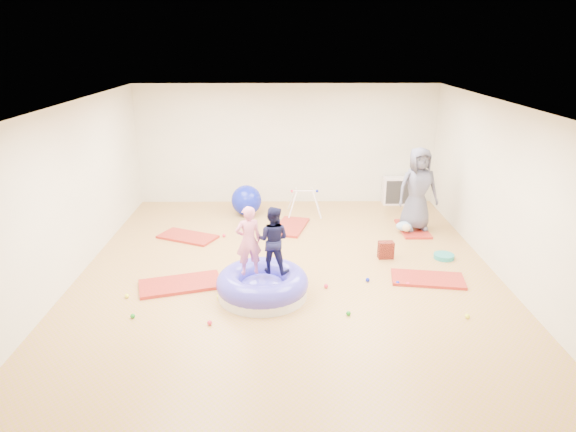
{
  "coord_description": "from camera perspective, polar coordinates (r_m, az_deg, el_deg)",
  "views": [
    {
      "loc": [
        -0.09,
        -7.93,
        3.74
      ],
      "look_at": [
        0.0,
        0.3,
        0.9
      ],
      "focal_mm": 32.0,
      "sensor_mm": 36.0,
      "label": 1
    }
  ],
  "objects": [
    {
      "name": "backpack",
      "position": [
        9.4,
        10.82,
        -3.73
      ],
      "size": [
        0.28,
        0.18,
        0.31
      ],
      "primitive_type": "cube",
      "rotation": [
        0.0,
        0.0,
        0.07
      ],
      "color": "#A12C1A",
      "rests_on": "ground"
    },
    {
      "name": "gym_mat_mid_left",
      "position": [
        10.4,
        -11.08,
        -2.28
      ],
      "size": [
        1.27,
        0.99,
        0.05
      ],
      "primitive_type": "cube",
      "rotation": [
        0.0,
        0.0,
        -0.44
      ],
      "color": "#BD3615",
      "rests_on": "ground"
    },
    {
      "name": "child_navy",
      "position": [
        7.71,
        -1.69,
        -2.32
      ],
      "size": [
        0.59,
        0.52,
        1.04
      ],
      "primitive_type": "imported",
      "rotation": [
        0.0,
        0.0,
        2.87
      ],
      "color": "black",
      "rests_on": "inflatable_cushion"
    },
    {
      "name": "ball_pit_balls",
      "position": [
        8.07,
        1.41,
        -8.29
      ],
      "size": [
        5.06,
        3.4,
        0.07
      ],
      "color": "#E62845",
      "rests_on": "ground"
    },
    {
      "name": "gym_mat_center_back",
      "position": [
        10.75,
        0.29,
        -1.19
      ],
      "size": [
        0.85,
        1.25,
        0.05
      ],
      "primitive_type": "cube",
      "rotation": [
        0.0,
        0.0,
        1.3
      ],
      "color": "#BD3615",
      "rests_on": "ground"
    },
    {
      "name": "inflatable_cushion",
      "position": [
        7.93,
        -2.85,
        -7.7
      ],
      "size": [
        1.41,
        1.41,
        0.45
      ],
      "rotation": [
        0.0,
        0.0,
        0.34
      ],
      "color": "silver",
      "rests_on": "ground"
    },
    {
      "name": "exercise_ball_blue",
      "position": [
        11.5,
        -4.64,
        1.76
      ],
      "size": [
        0.67,
        0.67,
        0.67
      ],
      "primitive_type": "sphere",
      "color": "#0F1AAB",
      "rests_on": "ground"
    },
    {
      "name": "yellow_toy",
      "position": [
        8.0,
        -7.11,
        -8.85
      ],
      "size": [
        0.22,
        0.22,
        0.03
      ],
      "primitive_type": "cylinder",
      "color": "#EFFA2C",
      "rests_on": "ground"
    },
    {
      "name": "child_pink",
      "position": [
        7.66,
        -4.42,
        -2.39
      ],
      "size": [
        0.45,
        0.36,
        1.08
      ],
      "primitive_type": "imported",
      "rotation": [
        0.0,
        0.0,
        3.43
      ],
      "color": "pink",
      "rests_on": "inflatable_cushion"
    },
    {
      "name": "gym_mat_right",
      "position": [
        8.76,
        15.27,
        -6.77
      ],
      "size": [
        1.24,
        0.75,
        0.05
      ],
      "primitive_type": "cube",
      "rotation": [
        0.0,
        0.0,
        -0.15
      ],
      "color": "#BD3615",
      "rests_on": "ground"
    },
    {
      "name": "gym_mat_rear_right",
      "position": [
        10.94,
        13.68,
        -1.39
      ],
      "size": [
        0.55,
        1.1,
        0.05
      ],
      "primitive_type": "cube",
      "rotation": [
        0.0,
        0.0,
        1.57
      ],
      "color": "#BD3615",
      "rests_on": "ground"
    },
    {
      "name": "gym_mat_front_left",
      "position": [
        8.46,
        -11.84,
        -7.42
      ],
      "size": [
        1.42,
        0.99,
        0.05
      ],
      "primitive_type": "cube",
      "rotation": [
        0.0,
        0.0,
        0.29
      ],
      "color": "#BD3615",
      "rests_on": "ground"
    },
    {
      "name": "infant",
      "position": [
        10.66,
        12.85,
        -1.15
      ],
      "size": [
        0.34,
        0.35,
        0.2
      ],
      "color": "#90B4D3",
      "rests_on": "gym_mat_rear_right"
    },
    {
      "name": "balance_disc",
      "position": [
        9.68,
        16.93,
        -4.31
      ],
      "size": [
        0.36,
        0.36,
        0.08
      ],
      "primitive_type": "cylinder",
      "color": "teal",
      "rests_on": "ground"
    },
    {
      "name": "room",
      "position": [
        8.27,
        0.02,
        2.6
      ],
      "size": [
        7.01,
        8.01,
        2.81
      ],
      "color": "#B17458",
      "rests_on": "ground"
    },
    {
      "name": "adult_caregiver",
      "position": [
        10.65,
        14.23,
        2.93
      ],
      "size": [
        0.89,
        0.65,
        1.69
      ],
      "primitive_type": "imported",
      "rotation": [
        0.0,
        0.0,
        0.14
      ],
      "color": "#4D4D5F",
      "rests_on": "gym_mat_rear_right"
    },
    {
      "name": "infant_play_gym",
      "position": [
        11.43,
        1.83,
        1.95
      ],
      "size": [
        0.75,
        0.71,
        0.57
      ],
      "rotation": [
        0.0,
        0.0,
        -0.19
      ],
      "color": "silver",
      "rests_on": "ground"
    },
    {
      "name": "exercise_ball_orange",
      "position": [
        11.95,
        -4.37,
        1.74
      ],
      "size": [
        0.4,
        0.4,
        0.4
      ],
      "primitive_type": "sphere",
      "color": "#FF4700",
      "rests_on": "ground"
    },
    {
      "name": "cube_shelf",
      "position": [
        12.51,
        11.97,
        2.77
      ],
      "size": [
        0.65,
        0.32,
        0.65
      ],
      "color": "silver",
      "rests_on": "ground"
    }
  ]
}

